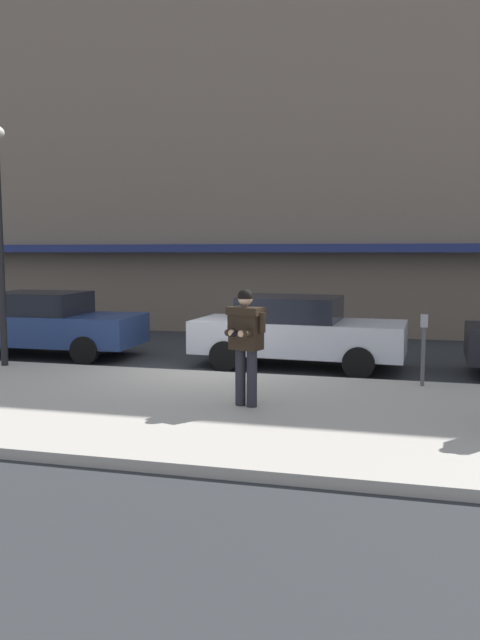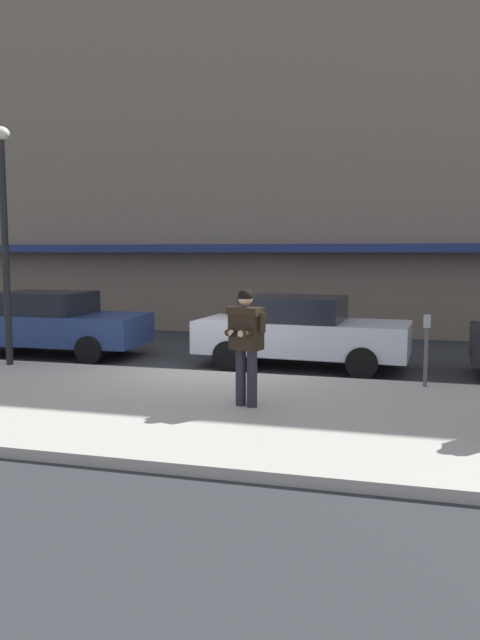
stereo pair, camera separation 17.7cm
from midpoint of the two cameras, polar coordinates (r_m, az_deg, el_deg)
ground_plane at (r=12.70m, az=-2.42°, el=-5.10°), size 80.00×80.00×0.00m
sidewalk at (r=9.74m, az=-1.90°, el=-8.19°), size 32.00×5.30×0.14m
curb_paint_line at (r=12.48m, az=2.04°, el=-5.28°), size 28.00×0.12×0.01m
storefront_facade at (r=21.17m, az=7.70°, el=20.18°), size 28.00×4.70×15.25m
parked_sedan_near at (r=15.66m, az=-16.55°, el=-0.26°), size 4.54×2.01×1.54m
parked_sedan_mid at (r=13.53m, az=5.92°, el=-1.03°), size 4.59×2.11×1.54m
man_texting_on_phone at (r=9.45m, az=1.09°, el=-1.33°), size 0.63×0.64×1.81m
street_lamp_post at (r=13.77m, az=-20.42°, el=8.54°), size 0.36×0.36×4.88m
parking_meter at (r=11.37m, az=17.10°, el=-1.75°), size 0.12×0.18×1.27m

